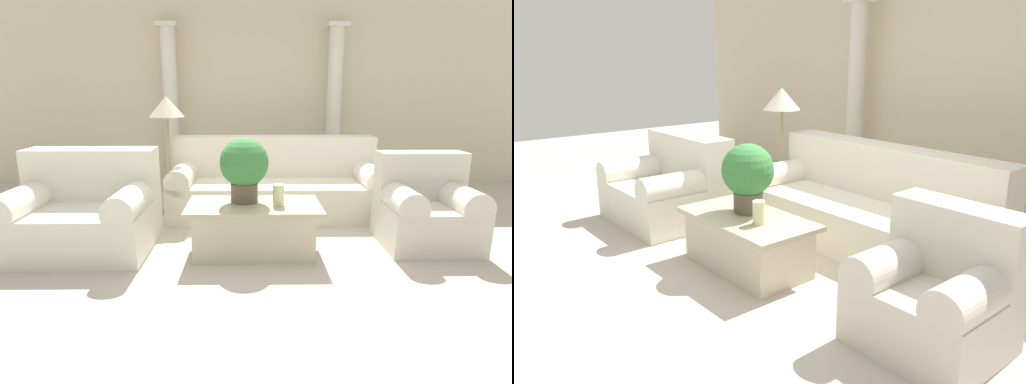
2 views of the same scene
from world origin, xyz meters
The scene contains 10 objects.
ground_plane centered at (0.00, 0.00, 0.00)m, with size 16.00×16.00×0.00m, color #BCB2A3.
wall_back centered at (0.00, 2.73, 1.60)m, with size 10.00×0.06×3.20m.
sofa_long centered at (0.14, 0.95, 0.36)m, with size 2.47×1.00×0.91m.
loveseat centered at (-1.71, -0.16, 0.37)m, with size 1.24×1.00×0.91m.
coffee_table centered at (-0.13, -0.32, 0.24)m, with size 1.20×0.65×0.46m.
potted_plant centered at (-0.21, -0.24, 0.79)m, with size 0.44×0.44×0.59m.
pillar_candle centered at (0.09, -0.37, 0.56)m, with size 0.10×0.10×0.19m.
floor_lamp centered at (-1.13, 0.93, 1.20)m, with size 0.41×0.41×1.40m.
column_left centered at (-1.37, 2.43, 1.24)m, with size 0.31×0.31×2.42m.
armchair centered at (1.53, -0.12, 0.36)m, with size 0.84×0.76×0.87m.
Camera 2 is at (3.01, -2.68, 1.78)m, focal length 35.00 mm.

